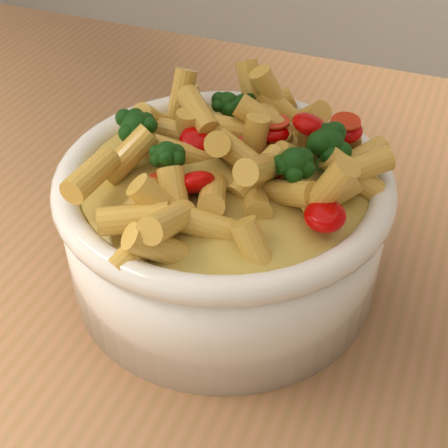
% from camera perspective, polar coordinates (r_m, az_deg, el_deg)
% --- Properties ---
extents(table, '(1.20, 0.80, 0.90)m').
position_cam_1_polar(table, '(0.62, -8.50, -7.45)').
color(table, '#A46B46').
rests_on(table, ground).
extents(serving_bowl, '(0.24, 0.24, 0.10)m').
position_cam_1_polar(serving_bowl, '(0.47, 0.00, 0.12)').
color(serving_bowl, white).
rests_on(serving_bowl, table).
extents(pasta_salad, '(0.19, 0.19, 0.04)m').
position_cam_1_polar(pasta_salad, '(0.43, 0.00, 6.78)').
color(pasta_salad, '#F7C14E').
rests_on(pasta_salad, serving_bowl).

